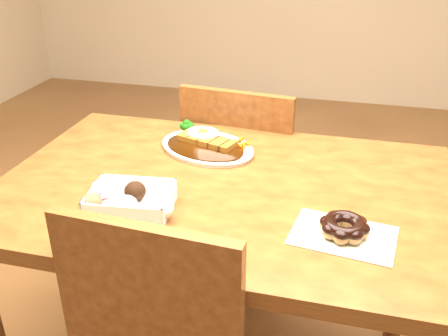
% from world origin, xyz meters
% --- Properties ---
extents(table, '(1.20, 0.80, 0.75)m').
position_xyz_m(table, '(0.00, 0.00, 0.65)').
color(table, '#4D260F').
rests_on(table, ground).
extents(chair_far, '(0.46, 0.46, 0.87)m').
position_xyz_m(chair_far, '(-0.06, 0.54, 0.48)').
color(chair_far, '#4D260F').
rests_on(chair_far, ground).
extents(katsu_curry_plate, '(0.36, 0.31, 0.06)m').
position_xyz_m(katsu_curry_plate, '(-0.11, 0.20, 0.77)').
color(katsu_curry_plate, white).
rests_on(katsu_curry_plate, table).
extents(donut_box, '(0.23, 0.17, 0.06)m').
position_xyz_m(donut_box, '(-0.19, -0.18, 0.78)').
color(donut_box, white).
rests_on(donut_box, table).
extents(pon_de_ring, '(0.24, 0.18, 0.04)m').
position_xyz_m(pon_de_ring, '(0.31, -0.17, 0.77)').
color(pon_de_ring, silver).
rests_on(pon_de_ring, table).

